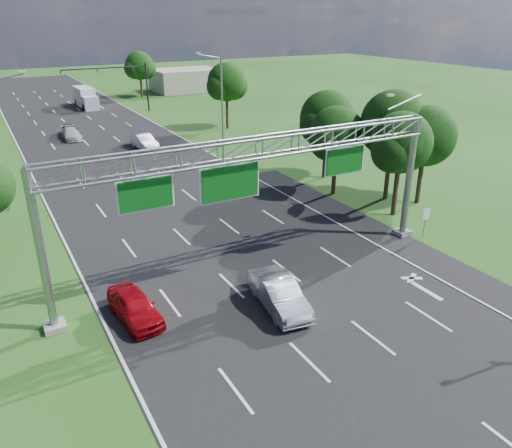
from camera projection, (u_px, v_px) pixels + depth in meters
ground at (154, 187)px, 43.30m from camera, size 220.00×220.00×0.00m
road at (154, 187)px, 43.30m from camera, size 18.00×180.00×0.02m
road_flare at (368, 228)px, 35.06m from camera, size 3.00×30.00×0.02m
sign_gantry at (261, 158)px, 26.30m from camera, size 23.50×1.00×9.56m
regulatory_sign at (426, 216)px, 33.03m from camera, size 0.60×0.08×2.10m
traffic_signal at (123, 77)px, 72.71m from camera, size 12.21×0.24×7.00m
streetlight_r_mid at (220, 96)px, 54.22m from camera, size 2.97×0.22×10.16m
tree_cluster_right at (375, 132)px, 39.20m from camera, size 9.91×14.60×8.68m
tree_verge_rd at (227, 84)px, 62.79m from camera, size 5.76×4.80×8.28m
tree_verge_re at (140, 67)px, 86.12m from camera, size 5.76×4.80×7.84m
building_right at (186, 80)px, 95.02m from camera, size 12.00×9.00×4.00m
red_coupe at (135, 306)px, 24.40m from camera, size 2.08×4.38×1.45m
silver_sedan at (279, 294)px, 25.35m from camera, size 2.32×5.03×1.60m
car_queue_a at (71, 134)px, 59.14m from camera, size 1.94×4.58×1.32m
car_queue_b at (90, 105)px, 77.91m from camera, size 2.06×4.00×1.08m
car_queue_c at (69, 130)px, 61.25m from camera, size 1.66×3.80×1.28m
car_queue_d at (144, 142)px, 54.99m from camera, size 2.04×4.89×1.57m
box_truck at (86, 98)px, 78.70m from camera, size 2.44×7.97×3.00m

